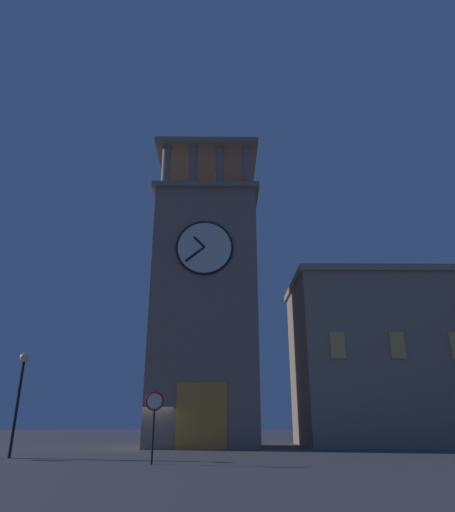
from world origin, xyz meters
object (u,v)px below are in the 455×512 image
at_px(adjacent_wing_building, 430,359).
at_px(no_horn_sign, 154,407).
at_px(street_lamp, 21,383).
at_px(clocktower, 206,308).

xyz_separation_m(adjacent_wing_building, no_horn_sign, (18.74, 15.66, -4.02)).
bearing_deg(street_lamp, no_horn_sign, 154.04).
bearing_deg(no_horn_sign, clocktower, -95.84).
distance_m(adjacent_wing_building, no_horn_sign, 24.75).
relative_size(street_lamp, no_horn_sign, 1.74).
relative_size(clocktower, adjacent_wing_building, 1.19).
xyz_separation_m(clocktower, street_lamp, (8.56, 10.70, -6.40)).
xyz_separation_m(clocktower, no_horn_sign, (1.45, 14.17, -7.62)).
distance_m(clocktower, street_lamp, 15.13).
bearing_deg(clocktower, street_lamp, 51.34).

